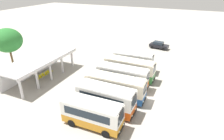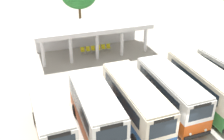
{
  "view_description": "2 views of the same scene",
  "coord_description": "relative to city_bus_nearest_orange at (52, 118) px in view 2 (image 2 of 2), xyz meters",
  "views": [
    {
      "loc": [
        -21.45,
        -3.92,
        14.47
      ],
      "look_at": [
        2.39,
        6.69,
        2.04
      ],
      "focal_mm": 30.5,
      "sensor_mm": 36.0,
      "label": 1
    },
    {
      "loc": [
        -8.56,
        -10.36,
        12.94
      ],
      "look_at": [
        -1.89,
        8.35,
        2.42
      ],
      "focal_mm": 43.46,
      "sensor_mm": 36.0,
      "label": 2
    }
  ],
  "objects": [
    {
      "name": "city_bus_nearest_orange",
      "position": [
        0.0,
        0.0,
        0.0
      ],
      "size": [
        2.35,
        6.7,
        3.1
      ],
      "color": "black",
      "rests_on": "ground"
    },
    {
      "name": "city_bus_second_in_row",
      "position": [
        3.01,
        -0.17,
        0.07
      ],
      "size": [
        2.49,
        7.12,
        3.23
      ],
      "color": "black",
      "rests_on": "ground"
    },
    {
      "name": "city_bus_middle_cream",
      "position": [
        6.02,
        -0.11,
        0.03
      ],
      "size": [
        2.46,
        8.04,
        3.16
      ],
      "color": "black",
      "rests_on": "ground"
    },
    {
      "name": "city_bus_fourth_amber",
      "position": [
        9.04,
        0.07,
        0.05
      ],
      "size": [
        2.37,
        7.56,
        3.2
      ],
      "color": "black",
      "rests_on": "ground"
    },
    {
      "name": "city_bus_fifth_blue",
      "position": [
        12.05,
        0.06,
        0.08
      ],
      "size": [
        2.4,
        8.06,
        3.25
      ],
      "color": "black",
      "rests_on": "ground"
    },
    {
      "name": "terminal_canopy",
      "position": [
        6.53,
        13.5,
        0.83
      ],
      "size": [
        12.84,
        4.8,
        3.4
      ],
      "color": "silver",
      "rests_on": "ground"
    },
    {
      "name": "waiting_chair_end_by_column",
      "position": [
        5.29,
        12.82,
        -1.2
      ],
      "size": [
        0.46,
        0.46,
        0.86
      ],
      "color": "slate",
      "rests_on": "ground"
    },
    {
      "name": "waiting_chair_second_from_end",
      "position": [
        5.91,
        12.78,
        -1.2
      ],
      "size": [
        0.46,
        0.46,
        0.86
      ],
      "color": "slate",
      "rests_on": "ground"
    },
    {
      "name": "waiting_chair_middle_seat",
      "position": [
        6.52,
        12.8,
        -1.2
      ],
      "size": [
        0.46,
        0.46,
        0.86
      ],
      "color": "slate",
      "rests_on": "ground"
    },
    {
      "name": "waiting_chair_fourth_seat",
      "position": [
        7.14,
        12.72,
        -1.2
      ],
      "size": [
        0.46,
        0.46,
        0.86
      ],
      "color": "slate",
      "rests_on": "ground"
    },
    {
      "name": "waiting_chair_fifth_seat",
      "position": [
        7.75,
        12.79,
        -1.2
      ],
      "size": [
        0.46,
        0.46,
        0.86
      ],
      "color": "slate",
      "rests_on": "ground"
    },
    {
      "name": "waiting_chair_far_end_seat",
      "position": [
        8.37,
        12.76,
        -1.2
      ],
      "size": [
        0.46,
        0.46,
        0.86
      ],
      "color": "slate",
      "rests_on": "ground"
    }
  ]
}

